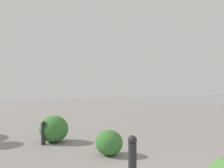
{
  "coord_description": "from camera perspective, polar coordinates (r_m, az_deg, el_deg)",
  "views": [
    {
      "loc": [
        -0.44,
        1.54,
        1.52
      ],
      "look_at": [
        9.3,
        -5.47,
        1.84
      ],
      "focal_mm": 37.18,
      "sensor_mm": 36.0,
      "label": 1
    }
  ],
  "objects": [
    {
      "name": "bollard_mid",
      "position": [
        6.85,
        -16.52,
        -11.34
      ],
      "size": [
        0.13,
        0.13,
        0.66
      ],
      "color": "#232328",
      "rests_on": "ground"
    },
    {
      "name": "shrub_low",
      "position": [
        5.58,
        -0.75,
        -14.2
      ],
      "size": [
        0.69,
        0.62,
        0.59
      ],
      "color": "#387533",
      "rests_on": "ground"
    },
    {
      "name": "shrub_wide",
      "position": [
        7.1,
        -14.1,
        -10.65
      ],
      "size": [
        0.91,
        0.82,
        0.77
      ],
      "color": "#387533",
      "rests_on": "ground"
    },
    {
      "name": "bollard_near",
      "position": [
        3.49,
        5.04,
        -19.24
      ],
      "size": [
        0.13,
        0.13,
        0.88
      ],
      "color": "#232328",
      "rests_on": "ground"
    }
  ]
}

